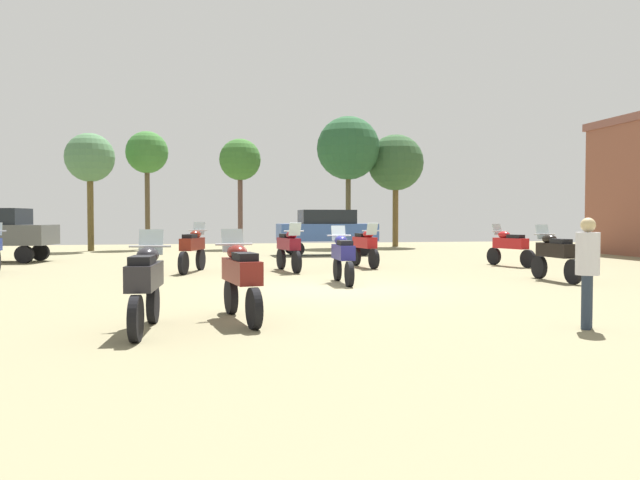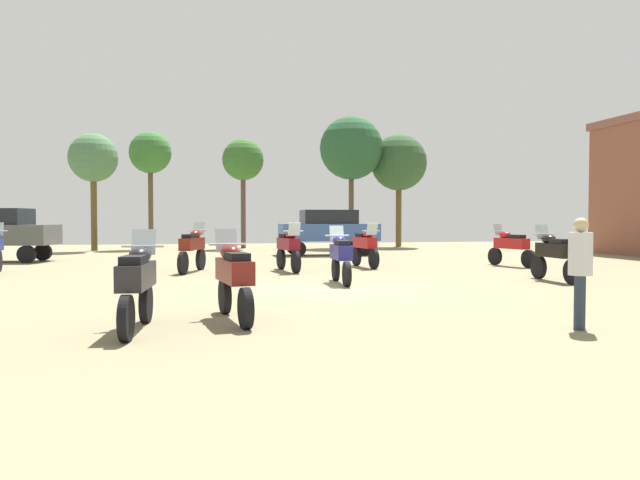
{
  "view_description": "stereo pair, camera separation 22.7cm",
  "coord_description": "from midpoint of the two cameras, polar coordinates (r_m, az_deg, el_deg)",
  "views": [
    {
      "loc": [
        -3.29,
        -13.82,
        1.65
      ],
      "look_at": [
        0.7,
        5.62,
        0.95
      ],
      "focal_mm": 34.46,
      "sensor_mm": 36.0,
      "label": 1
    },
    {
      "loc": [
        -3.07,
        -13.87,
        1.65
      ],
      "look_at": [
        0.7,
        5.62,
        0.95
      ],
      "focal_mm": 34.46,
      "sensor_mm": 36.0,
      "label": 2
    }
  ],
  "objects": [
    {
      "name": "motorcycle_9",
      "position": [
        18.88,
        -12.08,
        -0.7
      ],
      "size": [
        0.88,
        2.24,
        1.51
      ],
      "rotation": [
        0.0,
        0.0,
        -0.31
      ],
      "color": "black",
      "rests_on": "ground"
    },
    {
      "name": "motorcycle_7",
      "position": [
        21.79,
        16.93,
        -0.49
      ],
      "size": [
        0.8,
        2.14,
        1.43
      ],
      "rotation": [
        0.0,
        0.0,
        0.27
      ],
      "color": "black",
      "rests_on": "ground"
    },
    {
      "name": "ground_plane",
      "position": [
        14.3,
        1.32,
        -4.55
      ],
      "size": [
        44.0,
        52.0,
        0.02
      ],
      "color": "#817958"
    },
    {
      "name": "car_1",
      "position": [
        27.17,
        0.39,
        1.06
      ],
      "size": [
        4.3,
        1.8,
        2.0
      ],
      "rotation": [
        0.0,
        0.0,
        1.57
      ],
      "color": "black",
      "rests_on": "ground"
    },
    {
      "name": "motorcycle_1",
      "position": [
        20.42,
        3.87,
        -0.51
      ],
      "size": [
        0.64,
        2.15,
        1.48
      ],
      "rotation": [
        0.0,
        0.0,
        3.27
      ],
      "color": "black",
      "rests_on": "ground"
    },
    {
      "name": "motorcycle_10",
      "position": [
        15.3,
        1.71,
        -1.43
      ],
      "size": [
        0.62,
        2.07,
        1.44
      ],
      "rotation": [
        0.0,
        0.0,
        -0.03
      ],
      "color": "black",
      "rests_on": "ground"
    },
    {
      "name": "tree_5",
      "position": [
        35.69,
        6.86,
        7.09
      ],
      "size": [
        3.2,
        3.2,
        6.43
      ],
      "color": "brown",
      "rests_on": "ground"
    },
    {
      "name": "tree_3",
      "position": [
        32.82,
        -20.78,
        7.06
      ],
      "size": [
        2.41,
        2.41,
        5.86
      ],
      "color": "brown",
      "rests_on": "ground"
    },
    {
      "name": "motorcycle_2",
      "position": [
        16.96,
        20.62,
        -1.18
      ],
      "size": [
        0.62,
        2.14,
        1.46
      ],
      "rotation": [
        0.0,
        0.0,
        0.01
      ],
      "color": "black",
      "rests_on": "ground"
    },
    {
      "name": "motorcycle_6",
      "position": [
        9.83,
        -8.0,
        -3.33
      ],
      "size": [
        0.68,
        2.16,
        1.45
      ],
      "rotation": [
        0.0,
        0.0,
        0.16
      ],
      "color": "black",
      "rests_on": "ground"
    },
    {
      "name": "person_1",
      "position": [
        9.79,
        22.98,
        -2.1
      ],
      "size": [
        0.48,
        0.48,
        1.64
      ],
      "rotation": [
        0.0,
        0.0,
        3.99
      ],
      "color": "#253041",
      "rests_on": "ground"
    },
    {
      "name": "tree_2",
      "position": [
        34.15,
        -15.96,
        7.71
      ],
      "size": [
        2.22,
        2.22,
        6.25
      ],
      "color": "brown",
      "rests_on": "ground"
    },
    {
      "name": "tree_1",
      "position": [
        33.8,
        -7.63,
        7.3
      ],
      "size": [
        2.25,
        2.25,
        5.94
      ],
      "color": "brown",
      "rests_on": "ground"
    },
    {
      "name": "tree_4",
      "position": [
        34.75,
        2.45,
        8.48
      ],
      "size": [
        3.54,
        3.54,
        7.33
      ],
      "color": "brown",
      "rests_on": "ground"
    },
    {
      "name": "motorcycle_8",
      "position": [
        9.19,
        -16.61,
        -3.75
      ],
      "size": [
        0.62,
        2.11,
        1.46
      ],
      "rotation": [
        0.0,
        0.0,
        -0.09
      ],
      "color": "black",
      "rests_on": "ground"
    },
    {
      "name": "motorcycle_4",
      "position": [
        18.84,
        -3.26,
        -0.68
      ],
      "size": [
        0.67,
        2.23,
        1.5
      ],
      "rotation": [
        0.0,
        0.0,
        3.3
      ],
      "color": "black",
      "rests_on": "ground"
    }
  ]
}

